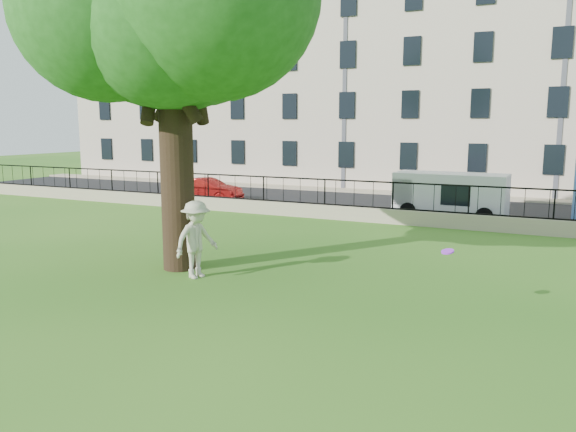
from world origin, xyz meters
The scene contains 10 objects.
ground centered at (0.00, 0.00, 0.00)m, with size 120.00×120.00×0.00m, color #296417.
retaining_wall centered at (0.00, 12.00, 0.30)m, with size 50.00×0.40×0.60m, color tan.
iron_railing centered at (0.00, 12.00, 1.15)m, with size 50.00×0.05×1.13m.
street centered at (0.00, 16.70, 0.01)m, with size 60.00×9.00×0.01m, color black.
sidewalk centered at (0.00, 21.90, 0.06)m, with size 60.00×1.40×0.12m, color tan.
building_row centered at (0.00, 27.57, 6.92)m, with size 56.40×10.40×13.80m.
man centered at (-2.49, 1.62, 1.03)m, with size 1.34×0.77×2.07m, color beige.
frisbee centered at (4.00, 1.52, 1.37)m, with size 0.27×0.27×0.03m, color #A62AEF.
red_sedan centered at (-10.66, 14.40, 0.62)m, with size 1.31×3.75×1.24m, color maroon.
white_van centered at (1.90, 14.40, 0.98)m, with size 4.68×1.83×1.97m, color silver.
Camera 1 is at (5.95, -10.43, 4.03)m, focal length 35.00 mm.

